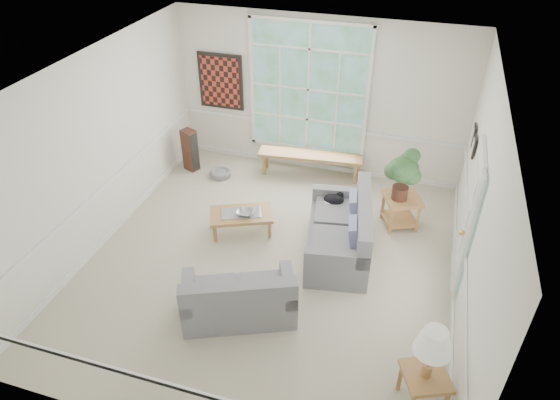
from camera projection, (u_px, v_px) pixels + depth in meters
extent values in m
cube|color=#B1AB95|center=(270.00, 262.00, 7.76)|extent=(5.50, 6.00, 0.01)
cube|color=white|center=(267.00, 76.00, 6.05)|extent=(5.50, 6.00, 0.02)
cube|color=white|center=(319.00, 97.00, 9.26)|extent=(5.50, 0.02, 3.00)
cube|color=white|center=(166.00, 348.00, 4.54)|extent=(5.50, 0.02, 3.00)
cube|color=white|center=(97.00, 151.00, 7.56)|extent=(0.02, 6.00, 3.00)
cube|color=white|center=(478.00, 215.00, 6.23)|extent=(0.02, 6.00, 3.00)
cube|color=white|center=(308.00, 89.00, 9.19)|extent=(2.30, 0.08, 2.40)
cube|color=white|center=(466.00, 216.00, 6.97)|extent=(0.08, 0.90, 2.10)
cube|color=white|center=(468.00, 237.00, 6.42)|extent=(0.08, 0.26, 1.90)
cube|color=maroon|center=(221.00, 82.00, 9.63)|extent=(0.90, 0.06, 1.10)
cube|color=black|center=(473.00, 146.00, 7.59)|extent=(0.04, 0.26, 0.32)
cube|color=black|center=(473.00, 135.00, 7.91)|extent=(0.04, 0.26, 0.32)
cube|color=slate|center=(339.00, 227.00, 7.67)|extent=(1.21, 1.92, 0.97)
cube|color=slate|center=(239.00, 292.00, 6.65)|extent=(1.69, 1.30, 0.81)
cube|color=#A57542|center=(242.00, 222.00, 8.26)|extent=(1.15, 0.91, 0.38)
imported|color=#A2A3A8|center=(245.00, 212.00, 8.11)|extent=(0.35, 0.35, 0.08)
cube|color=#A57542|center=(310.00, 165.00, 9.71)|extent=(2.03, 0.61, 0.47)
cube|color=#A57542|center=(400.00, 211.00, 8.37)|extent=(0.75, 0.75, 0.57)
cube|color=#A57542|center=(423.00, 388.00, 5.62)|extent=(0.64, 0.64, 0.50)
cylinder|color=slate|center=(221.00, 173.00, 9.78)|extent=(0.43, 0.43, 0.12)
cube|color=#432419|center=(190.00, 150.00, 9.80)|extent=(0.33, 0.30, 0.86)
ellipsoid|color=black|center=(334.00, 199.00, 8.15)|extent=(0.41, 0.36, 0.16)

